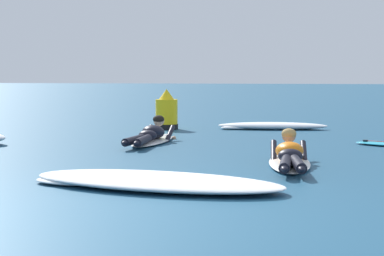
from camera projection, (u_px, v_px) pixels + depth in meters
ground_plane at (230, 127)px, 16.46m from camera, size 120.00×120.00×0.00m
surfer_near at (290, 157)px, 9.68m from camera, size 0.71×2.64×0.55m
surfer_far at (151, 136)px, 12.72m from camera, size 0.61×2.62×0.54m
whitewater_front at (273, 126)px, 15.81m from camera, size 2.54×0.81×0.17m
whitewater_mid_right at (156, 181)px, 7.90m from camera, size 3.25×1.79×0.15m
channel_marker_buoy at (167, 114)px, 15.88m from camera, size 0.53×0.53×0.93m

